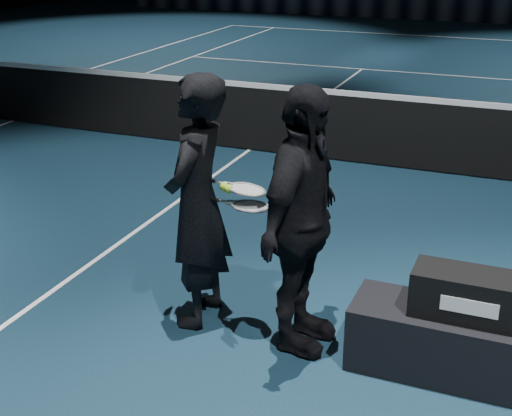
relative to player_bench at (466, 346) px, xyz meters
The scene contains 13 objects.
floor 5.55m from the player_bench, 127.98° to the left, with size 36.00×36.00×0.00m, color #0D2231.
court_lines 5.55m from the player_bench, 127.98° to the left, with size 10.98×23.78×0.01m, color white, non-canonical shape.
net_mesh 5.55m from the player_bench, 127.98° to the left, with size 12.80×0.02×0.86m, color black.
net_tape 5.58m from the player_bench, 127.98° to the left, with size 12.80×0.03×0.07m, color white.
sponsor_backdrop 20.16m from the player_bench, 99.74° to the left, with size 22.00×0.15×0.90m, color black.
player_bench is the anchor object (origin of this frame).
racket_bag 0.40m from the player_bench, ahead, with size 0.79×0.34×0.32m, color black.
bag_signature 0.43m from the player_bench, 90.00° to the right, with size 0.37×0.00×0.11m, color white.
player_a 2.17m from the player_bench, behind, with size 0.72×0.47×1.96m, color black.
player_b 1.41m from the player_bench, behind, with size 1.15×0.48×1.96m, color black.
racket_lower 1.78m from the player_bench, behind, with size 0.68×0.22×0.03m, color black, non-canonical shape.
racket_upper 1.87m from the player_bench, behind, with size 0.68×0.22×0.03m, color black, non-canonical shape.
tennis_balls 2.01m from the player_bench, behind, with size 0.12×0.10×0.12m, color #8FC028, non-canonical shape.
Camera 1 is at (3.64, -8.79, 2.93)m, focal length 50.00 mm.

